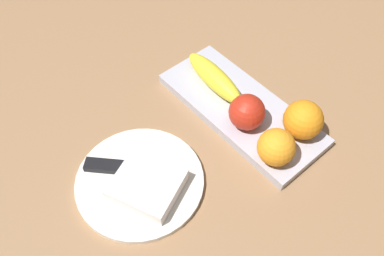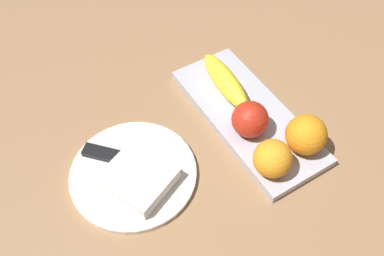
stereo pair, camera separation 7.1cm
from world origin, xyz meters
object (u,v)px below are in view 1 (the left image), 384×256
at_px(banana, 214,78).
at_px(knife, 119,168).
at_px(apple, 247,112).
at_px(orange_near_apple, 303,120).
at_px(orange_near_banana, 276,147).
at_px(folded_napkin, 147,185).
at_px(dinner_plate, 138,180).
at_px(fruit_tray, 239,108).

distance_m(banana, knife, 0.26).
bearing_deg(apple, orange_near_apple, 37.87).
bearing_deg(apple, orange_near_banana, -11.09).
bearing_deg(folded_napkin, knife, -168.26).
height_order(orange_near_banana, folded_napkin, orange_near_banana).
bearing_deg(knife, dinner_plate, -23.06).
xyz_separation_m(fruit_tray, dinner_plate, (0.00, -0.24, -0.00)).
relative_size(fruit_tray, folded_napkin, 3.18).
height_order(banana, dinner_plate, banana).
height_order(dinner_plate, knife, knife).
bearing_deg(orange_near_banana, orange_near_apple, 95.58).
distance_m(orange_near_apple, dinner_plate, 0.31).
height_order(dinner_plate, folded_napkin, folded_napkin).
bearing_deg(dinner_plate, orange_near_banana, 58.13).
bearing_deg(folded_napkin, fruit_tray, 96.45).
bearing_deg(apple, dinner_plate, -100.18).
distance_m(apple, banana, 0.11).
bearing_deg(dinner_plate, apple, 79.82).
xyz_separation_m(fruit_tray, knife, (-0.04, -0.26, 0.01)).
distance_m(orange_near_banana, dinner_plate, 0.24).
xyz_separation_m(fruit_tray, banana, (-0.07, -0.00, 0.03)).
relative_size(fruit_tray, apple, 5.06).
height_order(apple, knife, apple).
relative_size(orange_near_banana, folded_napkin, 0.62).
distance_m(apple, orange_near_apple, 0.10).
bearing_deg(orange_near_banana, banana, 168.56).
relative_size(banana, knife, 1.10).
distance_m(fruit_tray, dinner_plate, 0.24).
xyz_separation_m(banana, orange_near_apple, (0.19, 0.04, 0.01)).
distance_m(orange_near_banana, folded_napkin, 0.23).
relative_size(apple, orange_near_banana, 1.01).
relative_size(banana, dinner_plate, 0.73).
bearing_deg(folded_napkin, orange_near_banana, 64.12).
bearing_deg(knife, fruit_tray, 38.83).
relative_size(folded_napkin, knife, 0.73).
height_order(apple, folded_napkin, apple).
xyz_separation_m(apple, folded_napkin, (-0.01, -0.22, -0.03)).
bearing_deg(dinner_plate, banana, 106.38).
xyz_separation_m(apple, knife, (-0.08, -0.23, -0.04)).
bearing_deg(banana, folded_napkin, -62.61).
height_order(orange_near_apple, dinner_plate, orange_near_apple).
xyz_separation_m(orange_near_banana, knife, (-0.16, -0.21, -0.04)).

